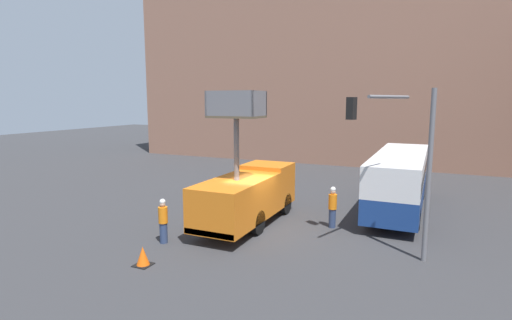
# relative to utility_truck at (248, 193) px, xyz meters

# --- Properties ---
(ground_plane) EXTENTS (120.00, 120.00, 0.00)m
(ground_plane) POSITION_rel_utility_truck_xyz_m (0.87, -0.58, -1.54)
(ground_plane) COLOR #333335
(building_backdrop_far) EXTENTS (44.00, 10.00, 20.32)m
(building_backdrop_far) POSITION_rel_utility_truck_xyz_m (0.87, 23.66, 8.62)
(building_backdrop_far) COLOR #936651
(building_backdrop_far) RESTS_ON ground_plane
(utility_truck) EXTENTS (2.31, 7.06, 6.24)m
(utility_truck) POSITION_rel_utility_truck_xyz_m (0.00, 0.00, 0.00)
(utility_truck) COLOR orange
(utility_truck) RESTS_ON ground_plane
(city_bus) EXTENTS (2.45, 10.21, 3.06)m
(city_bus) POSITION_rel_utility_truck_xyz_m (6.27, 5.63, 0.27)
(city_bus) COLOR navy
(city_bus) RESTS_ON ground_plane
(traffic_light_pole) EXTENTS (3.32, 3.07, 6.26)m
(traffic_light_pole) POSITION_rel_utility_truck_xyz_m (6.69, -0.88, 2.68)
(traffic_light_pole) COLOR slate
(traffic_light_pole) RESTS_ON ground_plane
(road_worker_near_truck) EXTENTS (0.38, 0.38, 1.87)m
(road_worker_near_truck) POSITION_rel_utility_truck_xyz_m (-2.09, -3.69, -0.60)
(road_worker_near_truck) COLOR navy
(road_worker_near_truck) RESTS_ON ground_plane
(road_worker_directing) EXTENTS (0.38, 0.38, 1.92)m
(road_worker_directing) POSITION_rel_utility_truck_xyz_m (3.76, 1.18, -0.56)
(road_worker_directing) COLOR navy
(road_worker_directing) RESTS_ON ground_plane
(traffic_cone_near_truck) EXTENTS (0.60, 0.60, 0.69)m
(traffic_cone_near_truck) POSITION_rel_utility_truck_xyz_m (-1.35, -5.85, -1.21)
(traffic_cone_near_truck) COLOR black
(traffic_cone_near_truck) RESTS_ON ground_plane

